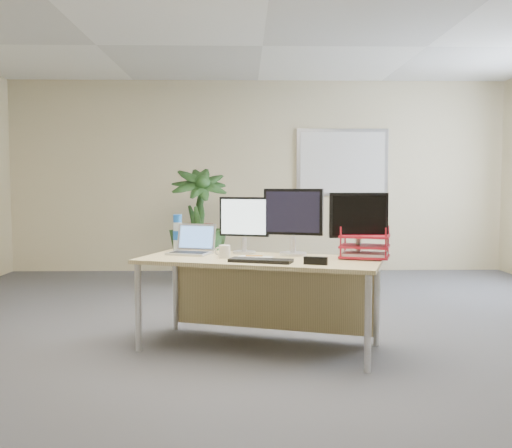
{
  "coord_description": "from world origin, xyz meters",
  "views": [
    {
      "loc": [
        -0.2,
        -4.13,
        1.24
      ],
      "look_at": [
        -0.1,
        0.35,
        0.93
      ],
      "focal_mm": 40.0,
      "sensor_mm": 36.0,
      "label": 1
    }
  ],
  "objects_px": {
    "desk": "(263,275)",
    "laptop": "(193,246)",
    "monitor_left": "(244,221)",
    "floor_plant": "(198,223)",
    "monitor_right": "(293,217)"
  },
  "relations": [
    {
      "from": "monitor_left",
      "to": "monitor_right",
      "type": "bearing_deg",
      "value": -17.22
    },
    {
      "from": "monitor_right",
      "to": "laptop",
      "type": "bearing_deg",
      "value": 171.28
    },
    {
      "from": "desk",
      "to": "monitor_left",
      "type": "height_order",
      "value": "monitor_left"
    },
    {
      "from": "floor_plant",
      "to": "monitor_right",
      "type": "height_order",
      "value": "floor_plant"
    },
    {
      "from": "desk",
      "to": "monitor_right",
      "type": "bearing_deg",
      "value": 20.53
    },
    {
      "from": "floor_plant",
      "to": "monitor_left",
      "type": "height_order",
      "value": "floor_plant"
    },
    {
      "from": "desk",
      "to": "monitor_right",
      "type": "distance_m",
      "value": 0.51
    },
    {
      "from": "desk",
      "to": "monitor_left",
      "type": "relative_size",
      "value": 4.27
    },
    {
      "from": "floor_plant",
      "to": "monitor_left",
      "type": "relative_size",
      "value": 3.32
    },
    {
      "from": "desk",
      "to": "laptop",
      "type": "xyz_separation_m",
      "value": [
        -0.56,
        0.21,
        0.2
      ]
    },
    {
      "from": "desk",
      "to": "laptop",
      "type": "height_order",
      "value": "laptop"
    },
    {
      "from": "desk",
      "to": "laptop",
      "type": "distance_m",
      "value": 0.63
    },
    {
      "from": "floor_plant",
      "to": "monitor_right",
      "type": "xyz_separation_m",
      "value": [
        0.96,
        -2.71,
        0.23
      ]
    },
    {
      "from": "floor_plant",
      "to": "monitor_left",
      "type": "bearing_deg",
      "value": -77.49
    },
    {
      "from": "desk",
      "to": "monitor_left",
      "type": "distance_m",
      "value": 0.48
    }
  ]
}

